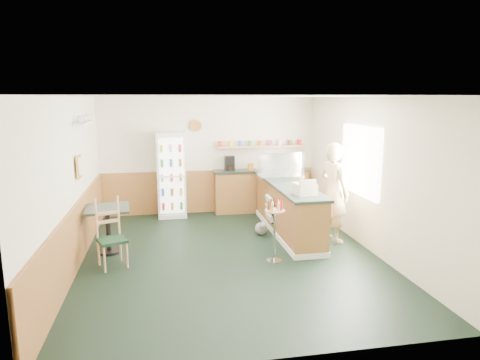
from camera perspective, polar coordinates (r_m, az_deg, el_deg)
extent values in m
plane|color=black|center=(7.46, -1.41, -10.09)|extent=(6.00, 6.00, 0.00)
cube|color=silver|center=(10.04, -4.13, 3.30)|extent=(5.00, 0.02, 2.70)
cube|color=silver|center=(7.16, -21.73, -0.54)|extent=(0.02, 6.00, 2.70)
cube|color=silver|center=(7.87, 16.90, 0.75)|extent=(0.02, 6.00, 2.70)
cube|color=white|center=(6.97, -1.51, 11.20)|extent=(5.00, 6.00, 0.02)
cube|color=#AB7837|center=(10.15, -4.04, -1.49)|extent=(4.98, 0.05, 1.00)
cube|color=#AB7837|center=(7.35, -20.96, -7.04)|extent=(0.05, 5.98, 1.00)
cube|color=white|center=(8.08, 15.70, 2.51)|extent=(0.06, 1.45, 1.25)
cube|color=tan|center=(7.59, -20.68, 1.69)|extent=(0.03, 0.32, 0.38)
cube|color=white|center=(8.01, -20.04, 7.22)|extent=(0.18, 1.20, 0.03)
cylinder|color=#A26628|center=(9.87, -5.88, 7.23)|extent=(0.26, 0.04, 0.26)
cube|color=#AB7837|center=(8.61, 6.38, -3.97)|extent=(0.60, 2.95, 0.95)
cube|color=white|center=(8.72, 6.32, -6.67)|extent=(0.64, 2.97, 0.10)
cube|color=#25332B|center=(8.49, 6.46, -0.64)|extent=(0.68, 3.01, 0.05)
cube|color=#AB7837|center=(10.19, 2.80, -1.57)|extent=(2.20, 0.38, 0.95)
cube|color=#25332B|center=(10.09, 2.82, 1.26)|extent=(2.24, 0.42, 0.05)
cube|color=tan|center=(10.09, 2.75, 4.50)|extent=(2.10, 0.22, 0.04)
cube|color=black|center=(9.92, -1.39, 2.24)|extent=(0.22, 0.18, 0.34)
cylinder|color=#B2664C|center=(9.91, -2.62, 4.85)|extent=(0.10, 0.10, 0.12)
cylinder|color=#B2664C|center=(9.94, -1.26, 4.88)|extent=(0.10, 0.10, 0.12)
cylinder|color=#B2664C|center=(9.98, 0.09, 4.91)|extent=(0.10, 0.10, 0.12)
cylinder|color=#B2664C|center=(10.03, 1.43, 4.93)|extent=(0.10, 0.10, 0.12)
cylinder|color=#B2664C|center=(10.08, 2.75, 4.95)|extent=(0.10, 0.10, 0.12)
cylinder|color=#B2664C|center=(10.14, 4.07, 4.97)|extent=(0.10, 0.10, 0.12)
cylinder|color=#B2664C|center=(10.20, 5.36, 4.99)|extent=(0.10, 0.10, 0.12)
cylinder|color=#B2664C|center=(10.26, 6.65, 5.00)|extent=(0.10, 0.10, 0.12)
cylinder|color=#B2664C|center=(10.34, 7.91, 5.01)|extent=(0.10, 0.10, 0.12)
cube|color=silver|center=(9.82, -9.15, 0.71)|extent=(0.63, 0.45, 1.92)
cube|color=white|center=(9.59, -9.12, 0.53)|extent=(0.53, 0.02, 1.69)
cube|color=silver|center=(9.52, -9.11, 0.46)|extent=(0.57, 0.02, 1.76)
cube|color=silver|center=(9.06, 5.34, 0.48)|extent=(0.92, 0.48, 0.06)
cube|color=silver|center=(9.02, 5.37, 2.11)|extent=(0.90, 0.46, 0.46)
cube|color=beige|center=(7.56, 8.60, -1.18)|extent=(0.39, 0.40, 0.20)
imported|color=tan|center=(8.16, 12.41, -1.64)|extent=(0.63, 0.74, 1.87)
cylinder|color=silver|center=(7.26, 4.57, -10.67)|extent=(0.26, 0.26, 0.02)
cylinder|color=silver|center=(7.11, 4.62, -7.46)|extent=(0.04, 0.04, 0.86)
cylinder|color=tan|center=(6.99, 4.68, -4.13)|extent=(0.33, 0.33, 0.02)
cylinder|color=red|center=(6.98, 5.51, -3.45)|extent=(0.05, 0.05, 0.15)
cylinder|color=red|center=(7.06, 5.04, -3.28)|extent=(0.05, 0.05, 0.15)
cylinder|color=red|center=(7.05, 4.23, -3.28)|extent=(0.05, 0.05, 0.15)
cylinder|color=red|center=(6.96, 3.86, -3.46)|extent=(0.05, 0.05, 0.15)
cylinder|color=red|center=(6.88, 4.32, -3.64)|extent=(0.05, 0.05, 0.15)
cylinder|color=red|center=(6.89, 5.16, -3.64)|extent=(0.05, 0.05, 0.15)
cube|color=black|center=(8.65, 4.04, -5.40)|extent=(0.05, 0.44, 0.03)
cube|color=silver|center=(8.62, 3.91, -4.96)|extent=(0.09, 0.40, 0.15)
cube|color=black|center=(8.60, 4.05, -4.25)|extent=(0.05, 0.44, 0.03)
cube|color=silver|center=(8.58, 3.93, -3.81)|extent=(0.09, 0.40, 0.15)
cube|color=black|center=(8.55, 4.07, -3.09)|extent=(0.05, 0.44, 0.03)
cube|color=silver|center=(8.53, 3.95, -2.64)|extent=(0.09, 0.40, 0.15)
cylinder|color=black|center=(7.96, -16.99, -9.05)|extent=(0.42, 0.42, 0.04)
cylinder|color=black|center=(7.84, -17.14, -6.43)|extent=(0.08, 0.08, 0.74)
cube|color=#25332B|center=(7.74, -17.31, -3.66)|extent=(0.79, 0.79, 0.04)
cube|color=black|center=(7.17, -16.70, -7.72)|extent=(0.54, 0.54, 0.05)
cylinder|color=tan|center=(7.10, -18.19, -9.92)|extent=(0.04, 0.04, 0.43)
cylinder|color=tan|center=(7.06, -15.31, -9.88)|extent=(0.04, 0.04, 0.43)
cylinder|color=tan|center=(7.43, -17.83, -8.96)|extent=(0.04, 0.04, 0.43)
cylinder|color=tan|center=(7.39, -15.08, -8.92)|extent=(0.04, 0.04, 0.43)
cube|color=tan|center=(7.25, -16.69, -4.74)|extent=(0.36, 0.17, 0.67)
sphere|color=gray|center=(8.54, 2.84, -6.49)|extent=(0.25, 0.25, 0.25)
sphere|color=gray|center=(8.40, 3.04, -6.08)|extent=(0.14, 0.14, 0.14)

